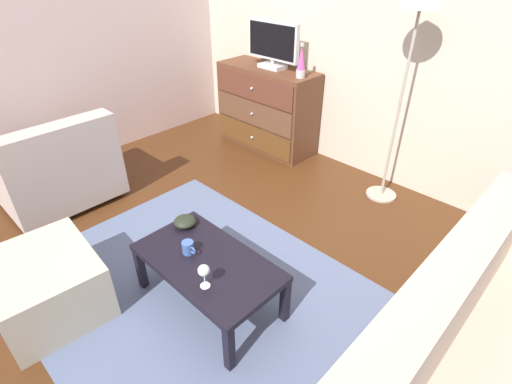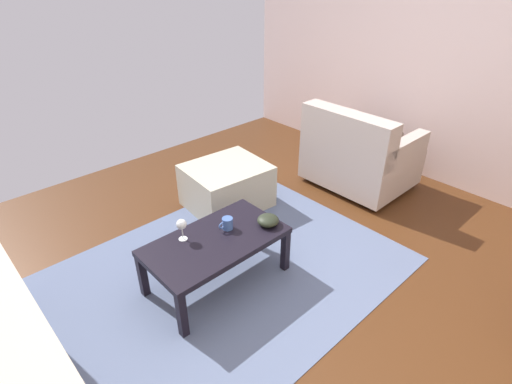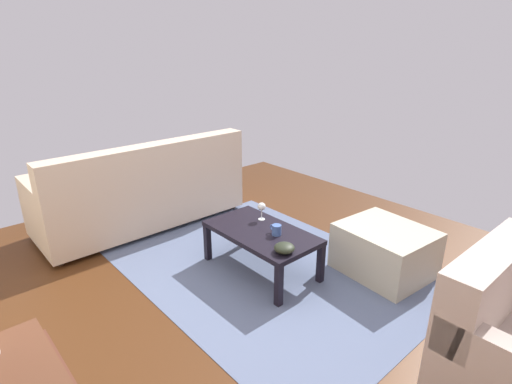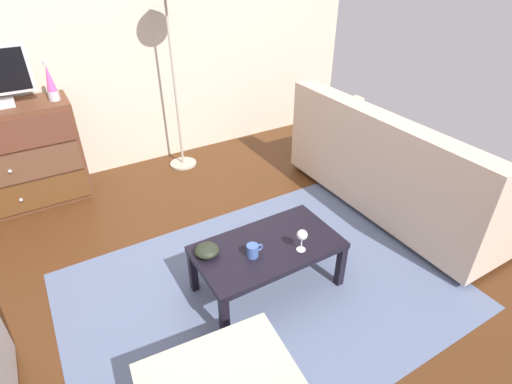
{
  "view_description": "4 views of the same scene",
  "coord_description": "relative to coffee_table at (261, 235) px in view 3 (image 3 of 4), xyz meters",
  "views": [
    {
      "loc": [
        1.72,
        -1.25,
        2.04
      ],
      "look_at": [
        0.37,
        0.14,
        0.79
      ],
      "focal_mm": 27.09,
      "sensor_mm": 36.0,
      "label": 1
    },
    {
      "loc": [
        1.51,
        1.59,
        2.01
      ],
      "look_at": [
        -0.07,
        -0.11,
        0.64
      ],
      "focal_mm": 27.93,
      "sensor_mm": 36.0,
      "label": 2
    },
    {
      "loc": [
        -1.95,
        1.84,
        1.84
      ],
      "look_at": [
        0.31,
        -0.17,
        0.69
      ],
      "focal_mm": 28.13,
      "sensor_mm": 36.0,
      "label": 3
    },
    {
      "loc": [
        -0.84,
        -1.86,
        2.07
      ],
      "look_at": [
        0.12,
        -0.23,
        0.86
      ],
      "focal_mm": 27.88,
      "sensor_mm": 36.0,
      "label": 4
    }
  ],
  "objects": [
    {
      "name": "ground_plane",
      "position": [
        -0.25,
        0.17,
        -0.35
      ],
      "size": [
        5.32,
        4.83,
        0.05
      ],
      "primitive_type": "cube",
      "color": "#482712"
    },
    {
      "name": "area_rug",
      "position": [
        -0.05,
        -0.03,
        -0.32
      ],
      "size": [
        2.6,
        1.9,
        0.01
      ],
      "primitive_type": "cube",
      "color": "slate",
      "rests_on": "ground_plane"
    },
    {
      "name": "coffee_table",
      "position": [
        0.0,
        0.0,
        0.0
      ],
      "size": [
        0.96,
        0.53,
        0.37
      ],
      "color": "black",
      "rests_on": "ground_plane"
    },
    {
      "name": "wine_glass",
      "position": [
        0.16,
        -0.15,
        0.16
      ],
      "size": [
        0.07,
        0.07,
        0.16
      ],
      "color": "silver",
      "rests_on": "coffee_table"
    },
    {
      "name": "mug",
      "position": [
        -0.14,
        -0.04,
        0.09
      ],
      "size": [
        0.11,
        0.08,
        0.08
      ],
      "color": "#3D5CA0",
      "rests_on": "coffee_table"
    },
    {
      "name": "bowl_decorative",
      "position": [
        -0.38,
        0.12,
        0.08
      ],
      "size": [
        0.15,
        0.15,
        0.07
      ],
      "primitive_type": "ellipsoid",
      "color": "black",
      "rests_on": "coffee_table"
    },
    {
      "name": "couch_large",
      "position": [
        1.5,
        0.3,
        0.03
      ],
      "size": [
        0.85,
        2.08,
        0.92
      ],
      "color": "#332319",
      "rests_on": "ground_plane"
    },
    {
      "name": "ottoman",
      "position": [
        -0.7,
        -0.75,
        -0.13
      ],
      "size": [
        0.75,
        0.66,
        0.4
      ],
      "primitive_type": "cube",
      "rotation": [
        0.0,
        0.0,
        -0.09
      ],
      "color": "#B0AB95",
      "rests_on": "ground_plane"
    }
  ]
}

